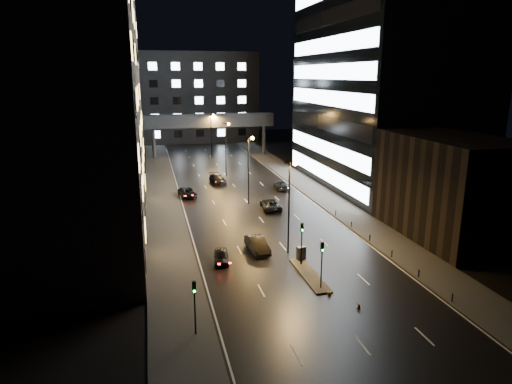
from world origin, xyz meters
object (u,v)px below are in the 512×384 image
at_px(car_away_a, 221,256).
at_px(car_toward_b, 281,185).
at_px(car_away_d, 218,179).
at_px(car_toward_a, 271,204).
at_px(car_away_b, 257,244).
at_px(utility_cabinet, 301,253).
at_px(car_away_c, 188,192).

height_order(car_away_a, car_toward_b, car_toward_b).
relative_size(car_away_d, car_toward_b, 1.14).
xyz_separation_m(car_toward_a, car_toward_b, (4.80, 11.00, -0.08)).
height_order(car_away_b, car_away_d, car_away_b).
bearing_deg(car_away_a, car_away_b, 32.81).
xyz_separation_m(car_away_d, utility_cabinet, (3.19, -36.78, 0.06)).
bearing_deg(car_away_b, car_away_c, 97.79).
distance_m(car_toward_a, car_toward_b, 12.00).
bearing_deg(car_toward_b, utility_cabinet, 82.37).
xyz_separation_m(car_toward_a, utility_cabinet, (-1.80, -18.84, 0.08)).
bearing_deg(car_away_b, car_toward_a, 65.45).
distance_m(car_away_d, car_toward_b, 12.00).
bearing_deg(car_away_c, utility_cabinet, -79.89).
height_order(car_away_a, car_away_b, car_away_b).
bearing_deg(car_away_b, car_away_d, 84.54).
height_order(car_toward_b, utility_cabinet, utility_cabinet).
distance_m(car_away_b, car_toward_b, 28.33).
bearing_deg(car_away_d, car_away_b, -98.74).
bearing_deg(car_away_a, car_away_d, 89.78).
bearing_deg(car_away_a, utility_cabinet, -2.56).
bearing_deg(utility_cabinet, car_away_b, 124.29).
relative_size(car_away_d, utility_cabinet, 3.90).
bearing_deg(car_away_b, car_away_a, -159.31).
bearing_deg(car_away_d, car_toward_a, -82.06).
bearing_deg(car_toward_b, car_away_b, 73.18).
bearing_deg(car_away_c, car_away_a, -95.54).
bearing_deg(car_away_a, car_away_c, 100.06).
bearing_deg(car_away_b, utility_cabinet, -46.58).
distance_m(car_away_a, car_away_b, 4.76).
xyz_separation_m(car_toward_b, utility_cabinet, (-6.60, -29.84, 0.16)).
relative_size(car_away_a, car_toward_b, 0.80).
bearing_deg(car_toward_a, car_toward_b, -109.55).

